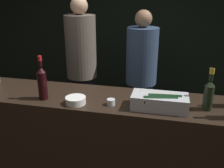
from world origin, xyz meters
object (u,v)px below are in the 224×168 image
at_px(candle_votive, 111,102).
at_px(person_in_hoodie, 141,71).
at_px(champagne_bottle, 209,93).
at_px(person_blond_tee, 82,64).
at_px(ice_bin_with_bottles, 160,101).
at_px(bowl_white, 76,100).
at_px(red_wine_bottle_tall, 42,82).

xyz_separation_m(candle_votive, person_in_hoodie, (0.09, 1.33, -0.13)).
height_order(champagne_bottle, person_blond_tee, person_blond_tee).
relative_size(person_in_hoodie, person_blond_tee, 0.92).
relative_size(ice_bin_with_bottles, person_blond_tee, 0.23).
distance_m(champagne_bottle, person_blond_tee, 1.76).
bearing_deg(person_blond_tee, bowl_white, 77.92).
relative_size(bowl_white, red_wine_bottle_tall, 0.44).
xyz_separation_m(bowl_white, red_wine_bottle_tall, (-0.30, 0.03, 0.12)).
distance_m(bowl_white, person_in_hoodie, 1.43).
distance_m(ice_bin_with_bottles, person_blond_tee, 1.54).
bearing_deg(ice_bin_with_bottles, red_wine_bottle_tall, -177.92).
distance_m(bowl_white, person_blond_tee, 1.26).
distance_m(champagne_bottle, red_wine_bottle_tall, 1.32).
relative_size(ice_bin_with_bottles, bowl_white, 2.60).
bearing_deg(ice_bin_with_bottles, candle_votive, -176.54).
xyz_separation_m(person_in_hoodie, person_blond_tee, (-0.75, -0.17, 0.09)).
distance_m(candle_votive, person_blond_tee, 1.33).
bearing_deg(red_wine_bottle_tall, person_blond_tee, 94.07).
xyz_separation_m(champagne_bottle, person_blond_tee, (-1.40, 1.07, -0.15)).
xyz_separation_m(bowl_white, person_in_hoodie, (0.37, 1.37, -0.14)).
distance_m(person_in_hoodie, person_blond_tee, 0.77).
bearing_deg(ice_bin_with_bottles, bowl_white, -174.57).
bearing_deg(champagne_bottle, red_wine_bottle_tall, -175.68).
relative_size(champagne_bottle, person_in_hoodie, 0.19).
height_order(person_in_hoodie, person_blond_tee, person_blond_tee).
bearing_deg(candle_votive, ice_bin_with_bottles, 3.46).
bearing_deg(ice_bin_with_bottles, person_in_hoodie, 102.68).
height_order(candle_votive, red_wine_bottle_tall, red_wine_bottle_tall).
distance_m(candle_votive, champagne_bottle, 0.75).
bearing_deg(person_blond_tee, candle_votive, 90.11).
distance_m(red_wine_bottle_tall, person_blond_tee, 1.18).
height_order(champagne_bottle, red_wine_bottle_tall, red_wine_bottle_tall).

